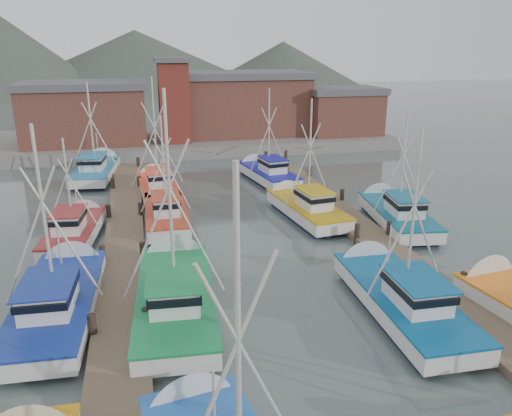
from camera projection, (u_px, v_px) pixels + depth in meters
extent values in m
plane|color=#465451|center=(280.00, 295.00, 22.81)|extent=(260.00, 260.00, 0.00)
cube|color=brown|center=(123.00, 270.00, 24.92)|extent=(2.20, 46.00, 0.40)
cylinder|color=black|center=(93.00, 332.00, 19.07)|extent=(0.30, 0.30, 1.50)
cylinder|color=black|center=(103.00, 259.00, 25.55)|extent=(0.30, 0.30, 1.50)
cylinder|color=black|center=(109.00, 216.00, 32.02)|extent=(0.30, 0.30, 1.50)
cylinder|color=black|center=(113.00, 187.00, 38.50)|extent=(0.30, 0.30, 1.50)
cylinder|color=black|center=(116.00, 167.00, 44.97)|extent=(0.30, 0.30, 1.50)
cylinder|color=black|center=(147.00, 325.00, 19.51)|extent=(0.30, 0.30, 1.50)
cylinder|color=black|center=(143.00, 256.00, 25.98)|extent=(0.30, 0.30, 1.50)
cylinder|color=black|center=(141.00, 214.00, 32.46)|extent=(0.30, 0.30, 1.50)
cylinder|color=black|center=(140.00, 186.00, 38.93)|extent=(0.30, 0.30, 1.50)
cylinder|color=black|center=(139.00, 166.00, 45.41)|extent=(0.30, 0.30, 1.50)
cube|color=brown|center=(380.00, 245.00, 27.97)|extent=(2.20, 46.00, 0.40)
cylinder|color=black|center=(422.00, 292.00, 22.13)|extent=(0.30, 0.30, 1.50)
cylinder|color=black|center=(357.00, 236.00, 28.60)|extent=(0.30, 0.30, 1.50)
cylinder|color=black|center=(315.00, 201.00, 35.08)|extent=(0.30, 0.30, 1.50)
cylinder|color=black|center=(287.00, 177.00, 41.55)|extent=(0.30, 0.30, 1.50)
cylinder|color=black|center=(266.00, 159.00, 48.03)|extent=(0.30, 0.30, 1.50)
cylinder|color=black|center=(462.00, 287.00, 22.56)|extent=(0.30, 0.30, 1.50)
cylinder|color=black|center=(389.00, 234.00, 29.04)|extent=(0.30, 0.30, 1.50)
cylinder|color=black|center=(342.00, 199.00, 35.51)|extent=(0.30, 0.30, 1.50)
cylinder|color=black|center=(310.00, 176.00, 41.99)|extent=(0.30, 0.30, 1.50)
cylinder|color=black|center=(286.00, 158.00, 48.47)|extent=(0.30, 0.30, 1.50)
cube|color=gray|center=(191.00, 140.00, 56.85)|extent=(44.00, 16.00, 1.20)
cube|color=brown|center=(86.00, 116.00, 51.56)|extent=(12.00, 8.00, 5.50)
cube|color=#59595E|center=(82.00, 85.00, 50.60)|extent=(12.72, 8.48, 0.70)
cube|color=brown|center=(242.00, 106.00, 57.01)|extent=(14.00, 9.00, 6.20)
cube|color=#59595E|center=(242.00, 75.00, 55.94)|extent=(14.84, 9.54, 0.70)
cube|color=brown|center=(342.00, 114.00, 56.90)|extent=(8.00, 6.00, 4.50)
cube|color=#59595E|center=(343.00, 91.00, 56.10)|extent=(8.48, 6.36, 0.70)
cube|color=maroon|center=(174.00, 103.00, 51.29)|extent=(3.00, 3.00, 8.00)
cube|color=#59595E|center=(172.00, 60.00, 49.97)|extent=(3.60, 3.60, 0.50)
cone|color=#464F42|center=(138.00, 86.00, 141.99)|extent=(140.00, 140.00, 30.00)
cone|color=#464F42|center=(283.00, 86.00, 141.47)|extent=(90.00, 90.00, 24.00)
cone|color=silver|center=(187.00, 401.00, 15.20)|extent=(2.86, 1.53, 2.71)
cylinder|color=beige|center=(238.00, 356.00, 9.85)|extent=(0.14, 0.14, 7.88)
cylinder|color=beige|center=(213.00, 402.00, 9.93)|extent=(2.79, 0.55, 6.16)
cylinder|color=beige|center=(264.00, 388.00, 10.34)|extent=(2.79, 0.55, 6.16)
cylinder|color=beige|center=(214.00, 413.00, 12.22)|extent=(0.08, 0.08, 2.42)
cube|color=#0F1934|center=(176.00, 312.00, 21.27)|extent=(3.28, 8.46, 0.70)
cube|color=silver|center=(175.00, 298.00, 21.07)|extent=(3.73, 9.61, 0.80)
cube|color=#158242|center=(175.00, 290.00, 20.95)|extent=(3.82, 9.71, 0.10)
cone|color=silver|center=(175.00, 257.00, 25.54)|extent=(3.01, 1.31, 2.94)
cube|color=silver|center=(174.00, 291.00, 19.72)|extent=(2.10, 2.95, 1.10)
cube|color=black|center=(174.00, 285.00, 19.65)|extent=(2.24, 3.24, 0.28)
cube|color=#158242|center=(174.00, 277.00, 19.53)|extent=(2.37, 3.44, 0.07)
cylinder|color=beige|center=(170.00, 197.00, 19.48)|extent=(0.14, 0.14, 8.30)
cylinder|color=beige|center=(156.00, 221.00, 19.69)|extent=(2.96, 0.31, 6.48)
cylinder|color=beige|center=(186.00, 219.00, 19.88)|extent=(2.96, 0.31, 6.48)
cylinder|color=beige|center=(173.00, 248.00, 22.17)|extent=(0.08, 0.08, 2.63)
cube|color=#0F1934|center=(401.00, 314.00, 21.08)|extent=(2.74, 7.72, 0.70)
cube|color=silver|center=(402.00, 301.00, 20.88)|extent=(3.11, 8.77, 0.80)
cube|color=#09578B|center=(403.00, 293.00, 20.76)|extent=(3.20, 8.86, 0.10)
cone|color=silver|center=(361.00, 262.00, 24.97)|extent=(2.75, 1.19, 2.71)
cube|color=silver|center=(417.00, 292.00, 19.61)|extent=(1.84, 2.66, 1.10)
cube|color=black|center=(418.00, 287.00, 19.54)|extent=(1.96, 2.93, 0.28)
cube|color=#09578B|center=(419.00, 278.00, 19.43)|extent=(2.08, 3.10, 0.07)
cylinder|color=beige|center=(413.00, 216.00, 19.53)|extent=(0.13, 0.13, 6.84)
cylinder|color=beige|center=(399.00, 236.00, 19.68)|extent=(2.45, 0.17, 5.35)
cylinder|color=beige|center=(424.00, 234.00, 19.88)|extent=(2.45, 0.17, 5.35)
cylinder|color=beige|center=(389.00, 251.00, 21.84)|extent=(0.07, 0.07, 2.42)
cube|color=#0F1934|center=(59.00, 318.00, 20.79)|extent=(2.99, 8.04, 0.70)
cube|color=silver|center=(57.00, 304.00, 20.59)|extent=(3.40, 9.13, 0.80)
cube|color=navy|center=(56.00, 296.00, 20.47)|extent=(3.49, 9.23, 0.10)
cone|color=silver|center=(75.00, 263.00, 24.84)|extent=(2.86, 1.25, 2.80)
cube|color=silver|center=(49.00, 296.00, 19.28)|extent=(1.95, 2.79, 1.10)
cube|color=black|center=(48.00, 291.00, 19.21)|extent=(2.08, 3.07, 0.28)
cube|color=navy|center=(47.00, 282.00, 19.10)|extent=(2.21, 3.25, 0.07)
cylinder|color=beige|center=(44.00, 216.00, 19.20)|extent=(0.14, 0.14, 7.08)
cylinder|color=beige|center=(30.00, 237.00, 19.35)|extent=(2.54, 0.24, 5.54)
cylinder|color=beige|center=(63.00, 235.00, 19.56)|extent=(2.54, 0.24, 5.54)
cylinder|color=beige|center=(60.00, 253.00, 21.60)|extent=(0.08, 0.08, 2.70)
cone|color=silver|center=(479.00, 280.00, 23.10)|extent=(3.03, 1.46, 2.92)
cube|color=#0F1934|center=(167.00, 224.00, 31.70)|extent=(2.27, 6.74, 0.70)
cube|color=silver|center=(166.00, 215.00, 31.50)|extent=(2.58, 7.66, 0.80)
cube|color=#B7391E|center=(166.00, 209.00, 31.38)|extent=(2.66, 7.74, 0.10)
cone|color=silver|center=(164.00, 200.00, 35.09)|extent=(2.40, 1.13, 2.39)
cube|color=silver|center=(166.00, 205.00, 30.35)|extent=(1.57, 2.31, 1.10)
cube|color=black|center=(166.00, 201.00, 30.28)|extent=(1.67, 2.54, 0.28)
cube|color=#B7391E|center=(166.00, 195.00, 30.17)|extent=(1.77, 2.69, 0.07)
cylinder|color=beige|center=(163.00, 164.00, 30.32)|extent=(0.11, 0.11, 5.84)
cylinder|color=beige|center=(156.00, 175.00, 30.44)|extent=(2.09, 0.11, 4.57)
cylinder|color=beige|center=(172.00, 174.00, 30.64)|extent=(2.09, 0.11, 4.57)
cylinder|color=beige|center=(164.00, 185.00, 32.28)|extent=(0.06, 0.06, 2.13)
cube|color=#0F1934|center=(307.00, 218.00, 32.83)|extent=(3.08, 7.19, 0.70)
cube|color=silver|center=(307.00, 209.00, 32.62)|extent=(3.50, 8.17, 0.80)
cube|color=#B9910C|center=(307.00, 203.00, 32.51)|extent=(3.59, 8.25, 0.10)
cone|color=silver|center=(283.00, 195.00, 36.20)|extent=(2.59, 1.39, 2.47)
cube|color=silver|center=(314.00, 199.00, 31.48)|extent=(1.87, 2.55, 1.10)
cube|color=black|center=(314.00, 195.00, 31.41)|extent=(2.00, 2.80, 0.28)
cube|color=#B9910C|center=(314.00, 190.00, 31.30)|extent=(2.12, 2.97, 0.07)
cylinder|color=beige|center=(310.00, 153.00, 31.32)|extent=(0.12, 0.12, 6.71)
cylinder|color=beige|center=(302.00, 166.00, 31.40)|extent=(2.39, 0.37, 5.25)
cylinder|color=beige|center=(317.00, 164.00, 31.73)|extent=(2.39, 0.37, 5.25)
cylinder|color=beige|center=(299.00, 180.00, 33.40)|extent=(0.07, 0.07, 2.21)
cube|color=#0F1934|center=(76.00, 242.00, 28.82)|extent=(2.79, 6.61, 0.70)
cube|color=silver|center=(74.00, 232.00, 28.62)|extent=(3.17, 7.51, 0.80)
cube|color=maroon|center=(74.00, 225.00, 28.50)|extent=(3.24, 7.59, 0.10)
cone|color=silver|center=(87.00, 214.00, 32.11)|extent=(2.38, 1.35, 2.27)
cube|color=silver|center=(69.00, 221.00, 27.50)|extent=(1.70, 2.34, 1.10)
cube|color=black|center=(68.00, 217.00, 27.43)|extent=(1.82, 2.56, 0.28)
cube|color=maroon|center=(68.00, 211.00, 27.32)|extent=(1.93, 2.72, 0.07)
cylinder|color=beige|center=(68.00, 183.00, 27.58)|extent=(0.12, 0.12, 5.05)
cylinder|color=beige|center=(60.00, 194.00, 27.70)|extent=(1.82, 0.28, 3.96)
cylinder|color=beige|center=(78.00, 193.00, 27.82)|extent=(1.82, 0.28, 3.96)
cylinder|color=beige|center=(76.00, 198.00, 29.36)|extent=(0.07, 0.07, 2.19)
cube|color=#0F1934|center=(396.00, 225.00, 31.63)|extent=(3.37, 7.46, 0.70)
cube|color=silver|center=(397.00, 215.00, 31.42)|extent=(3.83, 8.48, 0.80)
cube|color=#0C5C77|center=(398.00, 209.00, 31.31)|extent=(3.93, 8.57, 0.10)
cone|color=silver|center=(377.00, 198.00, 35.34)|extent=(2.72, 1.46, 2.58)
cube|color=silver|center=(404.00, 205.00, 30.20)|extent=(2.00, 2.67, 1.10)
cube|color=black|center=(405.00, 202.00, 30.13)|extent=(2.14, 2.93, 0.28)
cube|color=#0C5C77|center=(405.00, 196.00, 30.02)|extent=(2.27, 3.10, 0.07)
cylinder|color=beige|center=(403.00, 163.00, 30.22)|extent=(0.14, 0.14, 5.97)
cylinder|color=beige|center=(393.00, 175.00, 30.39)|extent=(2.14, 0.40, 4.67)
cylinder|color=beige|center=(411.00, 174.00, 30.48)|extent=(2.14, 0.40, 4.67)
cylinder|color=beige|center=(391.00, 184.00, 32.32)|extent=(0.08, 0.08, 2.39)
cube|color=#0F1934|center=(159.00, 195.00, 37.82)|extent=(2.60, 7.03, 0.70)
cube|color=silver|center=(158.00, 187.00, 37.62)|extent=(2.96, 7.99, 0.80)
cube|color=#FF472B|center=(158.00, 182.00, 37.50)|extent=(3.04, 8.07, 0.10)
cone|color=silver|center=(154.00, 177.00, 41.26)|extent=(2.51, 1.22, 2.46)
cube|color=silver|center=(159.00, 178.00, 36.46)|extent=(1.71, 2.44, 1.10)
cube|color=black|center=(158.00, 175.00, 36.39)|extent=(1.82, 2.68, 0.28)
cube|color=#FF472B|center=(158.00, 170.00, 36.28)|extent=(1.93, 2.84, 0.07)
cylinder|color=beige|center=(155.00, 131.00, 36.16)|extent=(0.12, 0.12, 7.72)
cylinder|color=beige|center=(149.00, 144.00, 36.30)|extent=(2.74, 0.22, 6.03)
cylinder|color=beige|center=(163.00, 143.00, 36.57)|extent=(2.74, 0.22, 6.03)
cylinder|color=beige|center=(155.00, 162.00, 38.42)|extent=(0.07, 0.07, 2.20)
cube|color=#0F1934|center=(268.00, 182.00, 41.65)|extent=(3.24, 7.08, 0.70)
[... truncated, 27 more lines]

